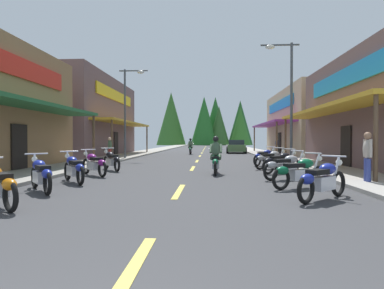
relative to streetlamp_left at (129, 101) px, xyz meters
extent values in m
cube|color=#38383A|center=(4.95, 11.34, -4.23)|extent=(9.70, 94.40, 0.10)
cube|color=gray|center=(-1.26, 11.34, -4.12)|extent=(2.73, 94.40, 0.12)
cube|color=#9E9991|center=(11.17, 11.34, -4.12)|extent=(2.73, 94.40, 0.12)
cube|color=#E0C64C|center=(4.95, -18.86, -4.17)|extent=(0.16, 2.40, 0.01)
cube|color=#E0C64C|center=(4.95, -13.56, -4.17)|extent=(0.16, 2.40, 0.01)
cube|color=#E0C64C|center=(4.95, -6.80, -4.17)|extent=(0.16, 2.40, 0.01)
cube|color=#E0C64C|center=(4.95, -1.64, -4.17)|extent=(0.16, 2.40, 0.01)
cube|color=#E0C64C|center=(4.95, 4.77, -4.17)|extent=(0.16, 2.40, 0.01)
cube|color=#E0C64C|center=(4.95, 10.76, -4.17)|extent=(0.16, 2.40, 0.01)
cube|color=#E0C64C|center=(4.95, 16.70, -4.17)|extent=(0.16, 2.40, 0.01)
cube|color=#E0C64C|center=(4.95, 21.73, -4.17)|extent=(0.16, 2.40, 0.01)
cube|color=#E0C64C|center=(4.95, 27.79, -4.17)|extent=(0.16, 2.40, 0.01)
cube|color=#E0C64C|center=(4.95, 33.09, -4.17)|extent=(0.16, 2.40, 0.01)
cube|color=#E0C64C|center=(4.95, 39.60, -4.17)|extent=(0.16, 2.40, 0.01)
cube|color=#E0C64C|center=(4.95, 45.72, -4.17)|extent=(0.16, 2.40, 0.01)
cube|color=#236033|center=(-1.73, -8.82, -1.28)|extent=(1.80, 9.79, 0.16)
cylinder|color=brown|center=(-1.03, -4.12, -2.77)|extent=(0.14, 0.14, 2.82)
cube|color=red|center=(-2.57, -8.82, 0.43)|extent=(0.10, 7.61, 0.90)
cube|color=black|center=(-2.59, -8.82, -3.13)|extent=(0.08, 1.10, 2.10)
cube|color=brown|center=(-6.26, 5.32, -0.76)|extent=(7.26, 13.90, 6.84)
cube|color=gold|center=(-1.73, 5.32, -1.28)|extent=(1.80, 12.51, 0.16)
cylinder|color=brown|center=(-1.03, -0.73, -2.77)|extent=(0.14, 0.14, 2.82)
cylinder|color=brown|center=(-1.03, 11.38, -2.77)|extent=(0.14, 0.14, 2.82)
cube|color=yellow|center=(-2.57, 5.32, 1.16)|extent=(0.10, 9.73, 0.90)
cube|color=black|center=(-2.59, 5.32, -3.13)|extent=(0.08, 1.10, 2.10)
cube|color=gold|center=(11.63, -6.34, -1.28)|extent=(1.80, 11.92, 0.16)
cylinder|color=brown|center=(10.93, -12.10, -2.77)|extent=(0.14, 0.14, 2.82)
cylinder|color=brown|center=(10.93, -0.58, -2.77)|extent=(0.14, 0.14, 2.82)
cube|color=#197FCC|center=(12.47, -6.34, 0.32)|extent=(0.10, 9.27, 0.90)
cube|color=black|center=(12.49, -6.34, -3.13)|extent=(0.08, 1.10, 2.10)
cube|color=tan|center=(16.05, 8.22, -1.15)|extent=(7.03, 13.82, 6.05)
cube|color=#8C338C|center=(11.63, 8.22, -1.28)|extent=(1.80, 12.44, 0.16)
cylinder|color=brown|center=(10.93, 2.19, -2.77)|extent=(0.14, 0.14, 2.82)
cylinder|color=brown|center=(10.93, 14.24, -2.77)|extent=(0.14, 0.14, 2.82)
cube|color=#197FCC|center=(12.47, 8.22, 0.55)|extent=(0.10, 9.68, 0.90)
cube|color=black|center=(12.49, 8.22, -3.13)|extent=(0.08, 1.10, 2.10)
cylinder|color=#474C51|center=(-0.30, 0.00, -0.95)|extent=(0.14, 0.14, 6.46)
cylinder|color=#474C51|center=(0.33, 0.00, 2.18)|extent=(2.06, 0.10, 0.10)
ellipsoid|color=silver|center=(0.86, 0.00, 2.08)|extent=(0.50, 0.30, 0.24)
cylinder|color=#474C51|center=(10.20, -4.93, -0.85)|extent=(0.14, 0.14, 6.64)
cylinder|color=#474C51|center=(9.57, -4.93, 2.37)|extent=(2.06, 0.10, 0.10)
ellipsoid|color=silver|center=(9.05, -4.93, 2.27)|extent=(0.50, 0.30, 0.24)
torus|color=black|center=(9.01, -14.07, -3.86)|extent=(0.54, 0.51, 0.64)
torus|color=black|center=(7.91, -15.09, -3.86)|extent=(0.54, 0.51, 0.64)
cube|color=silver|center=(8.46, -14.58, -3.78)|extent=(0.70, 0.68, 0.32)
ellipsoid|color=navy|center=(8.61, -14.45, -3.46)|extent=(0.63, 0.61, 0.28)
cube|color=black|center=(8.28, -14.75, -3.50)|extent=(0.63, 0.61, 0.12)
ellipsoid|color=navy|center=(7.94, -15.06, -3.63)|extent=(0.49, 0.47, 0.24)
cylinder|color=silver|center=(8.92, -14.16, -3.53)|extent=(0.31, 0.30, 0.71)
cylinder|color=silver|center=(8.83, -14.24, -3.16)|extent=(0.44, 0.47, 0.04)
sphere|color=white|center=(9.03, -14.05, -3.33)|extent=(0.16, 0.16, 0.16)
torus|color=black|center=(9.09, -12.45, -3.86)|extent=(0.60, 0.41, 0.64)
torus|color=black|center=(7.79, -13.20, -3.86)|extent=(0.60, 0.41, 0.64)
cube|color=silver|center=(8.44, -12.82, -3.78)|extent=(0.75, 0.60, 0.32)
ellipsoid|color=#0C5933|center=(8.61, -12.72, -3.46)|extent=(0.64, 0.56, 0.28)
cube|color=black|center=(8.23, -12.95, -3.50)|extent=(0.66, 0.54, 0.12)
ellipsoid|color=#0C5933|center=(7.84, -13.18, -3.63)|extent=(0.50, 0.43, 0.24)
cylinder|color=silver|center=(8.98, -12.51, -3.53)|extent=(0.35, 0.24, 0.71)
cylinder|color=silver|center=(8.87, -12.57, -3.16)|extent=(0.34, 0.54, 0.04)
sphere|color=white|center=(9.11, -12.43, -3.33)|extent=(0.16, 0.16, 0.16)
torus|color=black|center=(9.18, -10.45, -3.86)|extent=(0.60, 0.41, 0.64)
torus|color=black|center=(7.89, -11.22, -3.86)|extent=(0.60, 0.41, 0.64)
cube|color=silver|center=(8.54, -10.83, -3.78)|extent=(0.74, 0.60, 0.32)
ellipsoid|color=#99999E|center=(8.71, -10.73, -3.46)|extent=(0.64, 0.56, 0.28)
cube|color=black|center=(8.32, -10.96, -3.50)|extent=(0.66, 0.55, 0.12)
ellipsoid|color=#99999E|center=(7.94, -11.19, -3.63)|extent=(0.50, 0.43, 0.24)
cylinder|color=silver|center=(9.07, -10.52, -3.53)|extent=(0.35, 0.24, 0.71)
cylinder|color=silver|center=(8.97, -10.58, -3.16)|extent=(0.34, 0.54, 0.04)
sphere|color=white|center=(9.21, -10.43, -3.33)|extent=(0.16, 0.16, 0.16)
torus|color=black|center=(9.43, -8.38, -3.86)|extent=(0.59, 0.44, 0.64)
torus|color=black|center=(8.18, -9.20, -3.86)|extent=(0.59, 0.44, 0.64)
cube|color=silver|center=(8.80, -8.79, -3.78)|extent=(0.74, 0.62, 0.32)
ellipsoid|color=black|center=(8.97, -8.68, -3.46)|extent=(0.64, 0.58, 0.28)
cube|color=black|center=(8.59, -8.93, -3.50)|extent=(0.66, 0.56, 0.12)
ellipsoid|color=black|center=(8.22, -9.17, -3.63)|extent=(0.50, 0.44, 0.24)
cylinder|color=silver|center=(9.32, -8.45, -3.53)|extent=(0.34, 0.25, 0.71)
cylinder|color=silver|center=(9.22, -8.51, -3.16)|extent=(0.36, 0.52, 0.04)
sphere|color=white|center=(9.45, -8.36, -3.33)|extent=(0.16, 0.16, 0.16)
torus|color=black|center=(9.41, -6.43, -3.86)|extent=(0.59, 0.43, 0.64)
torus|color=black|center=(8.15, -7.26, -3.86)|extent=(0.59, 0.43, 0.64)
cube|color=silver|center=(8.78, -6.85, -3.78)|extent=(0.74, 0.62, 0.32)
ellipsoid|color=#99999E|center=(8.95, -6.74, -3.46)|extent=(0.64, 0.57, 0.28)
cube|color=black|center=(8.57, -6.98, -3.50)|extent=(0.66, 0.56, 0.12)
ellipsoid|color=#99999E|center=(8.19, -7.23, -3.63)|extent=(0.50, 0.44, 0.24)
cylinder|color=silver|center=(9.30, -6.51, -3.53)|extent=(0.34, 0.25, 0.71)
cylinder|color=silver|center=(9.20, -6.57, -3.16)|extent=(0.36, 0.52, 0.04)
sphere|color=white|center=(9.43, -6.42, -3.33)|extent=(0.16, 0.16, 0.16)
torus|color=black|center=(9.37, -4.26, -3.86)|extent=(0.52, 0.52, 0.64)
torus|color=black|center=(8.32, -5.33, -3.86)|extent=(0.52, 0.52, 0.64)
cube|color=silver|center=(8.85, -4.79, -3.78)|extent=(0.69, 0.69, 0.32)
ellipsoid|color=navy|center=(8.99, -4.65, -3.46)|extent=(0.62, 0.62, 0.28)
cube|color=black|center=(8.67, -4.97, -3.50)|extent=(0.62, 0.62, 0.12)
ellipsoid|color=navy|center=(8.35, -5.29, -3.63)|extent=(0.48, 0.48, 0.24)
cylinder|color=silver|center=(9.28, -4.35, -3.53)|extent=(0.30, 0.31, 0.71)
cylinder|color=silver|center=(9.20, -4.44, -3.16)|extent=(0.45, 0.45, 0.04)
sphere|color=white|center=(9.40, -4.24, -3.33)|extent=(0.16, 0.16, 0.16)
torus|color=black|center=(1.92, -16.23, -3.86)|extent=(0.57, 0.46, 0.64)
cube|color=black|center=(1.52, -15.93, -3.50)|extent=(0.65, 0.58, 0.12)
ellipsoid|color=#BF660C|center=(1.88, -16.20, -3.63)|extent=(0.50, 0.46, 0.24)
torus|color=black|center=(0.68, -13.25, -3.86)|extent=(0.50, 0.55, 0.64)
torus|color=black|center=(1.67, -14.38, -3.86)|extent=(0.50, 0.55, 0.64)
cube|color=silver|center=(1.18, -13.81, -3.78)|extent=(0.67, 0.71, 0.32)
ellipsoid|color=navy|center=(1.05, -13.66, -3.46)|extent=(0.61, 0.63, 0.28)
cube|color=black|center=(1.34, -14.00, -3.50)|extent=(0.61, 0.64, 0.12)
ellipsoid|color=navy|center=(1.64, -14.34, -3.63)|extent=(0.47, 0.49, 0.24)
cylinder|color=silver|center=(0.77, -13.35, -3.53)|extent=(0.29, 0.32, 0.71)
cylinder|color=silver|center=(0.85, -13.44, -3.16)|extent=(0.48, 0.42, 0.04)
sphere|color=white|center=(0.66, -13.23, -3.33)|extent=(0.16, 0.16, 0.16)
torus|color=black|center=(0.83, -11.47, -3.86)|extent=(0.48, 0.56, 0.64)
torus|color=black|center=(1.78, -12.63, -3.86)|extent=(0.48, 0.56, 0.64)
cube|color=silver|center=(1.31, -12.05, -3.78)|extent=(0.66, 0.72, 0.32)
ellipsoid|color=navy|center=(1.18, -11.90, -3.46)|extent=(0.60, 0.64, 0.28)
cube|color=black|center=(1.46, -12.24, -3.50)|extent=(0.60, 0.64, 0.12)
ellipsoid|color=navy|center=(1.75, -12.59, -3.63)|extent=(0.46, 0.49, 0.24)
cylinder|color=silver|center=(0.91, -11.57, -3.53)|extent=(0.28, 0.33, 0.71)
cylinder|color=silver|center=(0.99, -11.66, -3.16)|extent=(0.49, 0.41, 0.04)
sphere|color=white|center=(0.81, -11.45, -3.33)|extent=(0.16, 0.16, 0.16)
torus|color=black|center=(0.70, -9.54, -3.86)|extent=(0.52, 0.52, 0.64)
torus|color=black|center=(1.76, -10.60, -3.86)|extent=(0.52, 0.52, 0.64)
cube|color=silver|center=(1.23, -10.07, -3.78)|extent=(0.69, 0.69, 0.32)
ellipsoid|color=#721972|center=(1.09, -9.93, -3.46)|extent=(0.62, 0.62, 0.28)
cube|color=black|center=(1.41, -10.25, -3.50)|extent=(0.62, 0.62, 0.12)
ellipsoid|color=#721972|center=(1.73, -10.57, -3.63)|extent=(0.48, 0.48, 0.24)
cylinder|color=silver|center=(0.80, -9.63, -3.53)|extent=(0.30, 0.31, 0.71)
cylinder|color=silver|center=(0.88, -9.72, -3.16)|extent=(0.45, 0.45, 0.04)
sphere|color=white|center=(0.68, -9.52, -3.33)|extent=(0.16, 0.16, 0.16)
torus|color=black|center=(0.83, -7.44, -3.86)|extent=(0.46, 0.57, 0.64)
torus|color=black|center=(1.73, -8.64, -3.86)|extent=(0.46, 0.57, 0.64)
cube|color=silver|center=(1.28, -8.04, -3.78)|extent=(0.64, 0.73, 0.32)
ellipsoid|color=black|center=(1.16, -7.88, -3.46)|extent=(0.59, 0.64, 0.28)
cube|color=black|center=(1.43, -8.24, -3.50)|extent=(0.58, 0.65, 0.12)
ellipsoid|color=black|center=(1.70, -8.60, -3.63)|extent=(0.46, 0.50, 0.24)
cylinder|color=silver|center=(0.91, -7.54, -3.53)|extent=(0.27, 0.33, 0.71)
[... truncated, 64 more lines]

